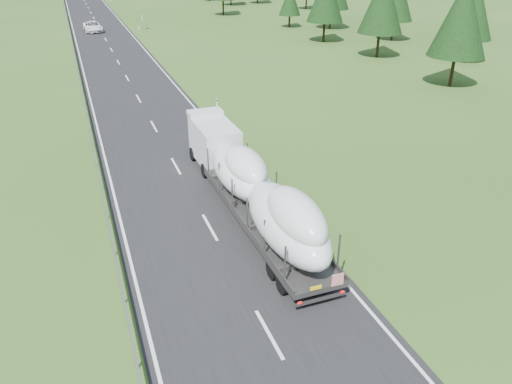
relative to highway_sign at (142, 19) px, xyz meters
name	(u,v)px	position (x,y,z in m)	size (l,w,h in m)	color
ground	(269,334)	(-7.20, -80.00, -1.81)	(400.00, 400.00, 0.00)	#31511B
road_surface	(93,17)	(-7.20, 20.00, -1.80)	(10.00, 400.00, 0.02)	black
guardrail	(66,15)	(-12.50, 19.94, -1.21)	(0.10, 400.00, 0.76)	slate
highway_sign	(142,19)	(0.00, 0.00, 0.00)	(0.08, 0.90, 2.60)	slate
boat_truck	(253,184)	(-4.60, -70.88, 0.41)	(2.90, 19.08, 4.18)	silver
distant_van	(93,27)	(-8.50, 0.81, -0.94)	(2.87, 6.22, 1.73)	white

